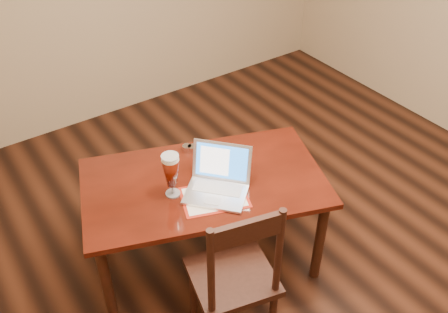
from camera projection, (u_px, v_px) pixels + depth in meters
ground at (294, 258)px, 3.51m from camera, size 5.00×5.00×0.00m
room_shell at (325, 17)px, 2.43m from camera, size 4.51×5.01×2.71m
dining_table at (204, 190)px, 3.13m from camera, size 1.69×1.29×0.99m
dining_chair at (235, 277)px, 2.75m from camera, size 0.54×0.53×1.07m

